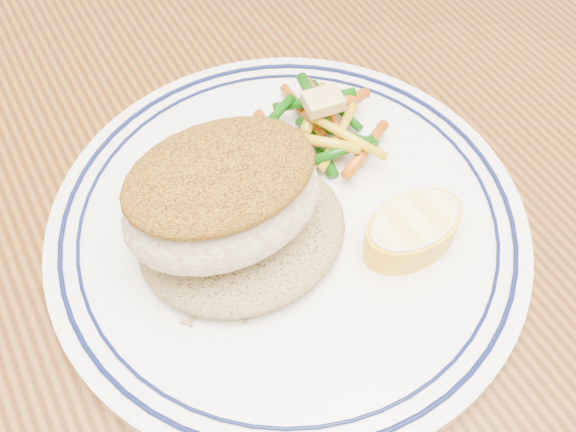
# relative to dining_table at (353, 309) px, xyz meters

# --- Properties ---
(dining_table) EXTENTS (1.50, 0.90, 0.75)m
(dining_table) POSITION_rel_dining_table_xyz_m (0.00, 0.00, 0.00)
(dining_table) COLOR #49290E
(dining_table) RESTS_ON ground
(plate) EXTENTS (0.30, 0.30, 0.02)m
(plate) POSITION_rel_dining_table_xyz_m (-0.04, 0.03, 0.11)
(plate) COLOR white
(plate) RESTS_ON dining_table
(rice_pilaf) EXTENTS (0.13, 0.11, 0.02)m
(rice_pilaf) POSITION_rel_dining_table_xyz_m (-0.07, 0.03, 0.12)
(rice_pilaf) COLOR olive
(rice_pilaf) RESTS_ON plate
(fish_fillet) EXTENTS (0.12, 0.09, 0.06)m
(fish_fillet) POSITION_rel_dining_table_xyz_m (-0.08, 0.03, 0.16)
(fish_fillet) COLOR beige
(fish_fillet) RESTS_ON rice_pilaf
(vegetable_pile) EXTENTS (0.10, 0.10, 0.03)m
(vegetable_pile) POSITION_rel_dining_table_xyz_m (0.01, 0.08, 0.13)
(vegetable_pile) COLOR #0D4909
(vegetable_pile) RESTS_ON plate
(butter_pat) EXTENTS (0.03, 0.02, 0.01)m
(butter_pat) POSITION_rel_dining_table_xyz_m (0.01, 0.08, 0.14)
(butter_pat) COLOR #D5BA68
(butter_pat) RESTS_ON vegetable_pile
(lemon_wedge) EXTENTS (0.06, 0.06, 0.02)m
(lemon_wedge) POSITION_rel_dining_table_xyz_m (0.01, -0.02, 0.13)
(lemon_wedge) COLOR yellow
(lemon_wedge) RESTS_ON plate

